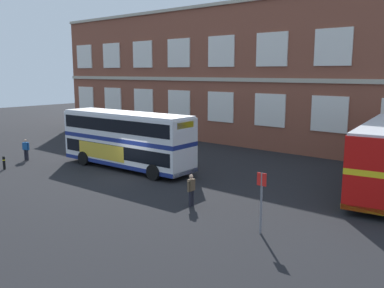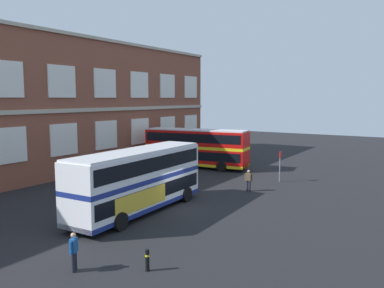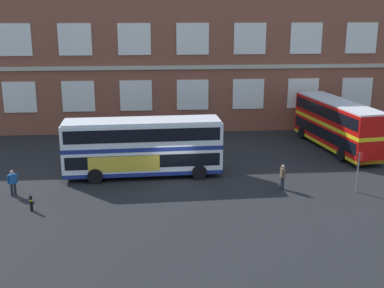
# 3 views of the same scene
# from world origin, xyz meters

# --- Properties ---
(ground_plane) EXTENTS (120.00, 120.00, 0.00)m
(ground_plane) POSITION_xyz_m (0.00, 2.00, 0.00)
(ground_plane) COLOR black
(brick_terminal_building) EXTENTS (53.19, 8.19, 13.25)m
(brick_terminal_building) POSITION_xyz_m (-0.27, 17.98, 6.48)
(brick_terminal_building) COLOR brown
(brick_terminal_building) RESTS_ON ground
(double_decker_near) EXTENTS (11.09, 3.17, 4.07)m
(double_decker_near) POSITION_xyz_m (-2.17, 1.44, 2.15)
(double_decker_near) COLOR silver
(double_decker_near) RESTS_ON ground
(waiting_passenger) EXTENTS (0.28, 0.64, 1.70)m
(waiting_passenger) POSITION_xyz_m (6.97, -2.13, 0.93)
(waiting_passenger) COLOR black
(waiting_passenger) RESTS_ON ground
(second_passenger) EXTENTS (0.62, 0.39, 1.70)m
(second_passenger) POSITION_xyz_m (-10.36, -1.87, 0.93)
(second_passenger) COLOR black
(second_passenger) RESTS_ON ground
(bus_stand_flag) EXTENTS (0.44, 0.10, 2.70)m
(bus_stand_flag) POSITION_xyz_m (11.64, -3.01, 1.64)
(bus_stand_flag) COLOR slate
(bus_stand_flag) RESTS_ON ground
(safety_bollard_east) EXTENTS (0.19, 0.19, 0.95)m
(safety_bollard_east) POSITION_xyz_m (-8.67, -4.47, 0.49)
(safety_bollard_east) COLOR black
(safety_bollard_east) RESTS_ON ground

